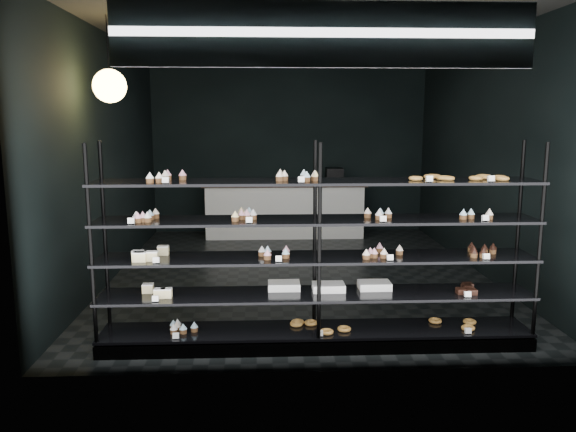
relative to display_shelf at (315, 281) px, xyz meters
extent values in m
cube|color=black|center=(0.02, 2.45, -0.62)|extent=(5.00, 6.00, 0.01)
cube|color=black|center=(0.02, 2.45, 2.57)|extent=(5.00, 6.00, 0.01)
cube|color=black|center=(0.02, 5.45, 0.97)|extent=(5.00, 0.01, 3.20)
cube|color=black|center=(0.02, -0.55, 0.97)|extent=(5.00, 0.01, 3.20)
cube|color=black|center=(-2.48, 2.45, 0.97)|extent=(0.01, 6.00, 3.20)
cube|color=black|center=(2.52, 2.45, 0.97)|extent=(0.01, 6.00, 3.20)
cube|color=black|center=(0.02, 0.00, -0.57)|extent=(4.00, 0.50, 0.12)
cylinder|color=black|center=(-1.95, -0.22, 0.36)|extent=(0.04, 0.04, 1.85)
cylinder|color=black|center=(-1.95, 0.22, 0.36)|extent=(0.04, 0.04, 1.85)
cylinder|color=black|center=(0.02, -0.22, 0.36)|extent=(0.04, 0.04, 1.85)
cylinder|color=black|center=(0.02, 0.22, 0.36)|extent=(0.04, 0.04, 1.85)
cylinder|color=black|center=(1.99, -0.22, 0.36)|extent=(0.04, 0.04, 1.85)
cylinder|color=black|center=(1.99, 0.22, 0.36)|extent=(0.04, 0.04, 1.85)
cube|color=black|center=(0.02, 0.00, -0.48)|extent=(4.00, 0.50, 0.03)
cube|color=black|center=(0.02, 0.00, -0.13)|extent=(4.00, 0.50, 0.02)
cube|color=black|center=(0.02, 0.00, 0.22)|extent=(4.00, 0.50, 0.02)
cube|color=black|center=(0.02, 0.00, 0.57)|extent=(4.00, 0.50, 0.02)
cube|color=black|center=(0.02, 0.00, 0.92)|extent=(4.00, 0.50, 0.02)
cube|color=white|center=(-1.30, -0.18, 0.96)|extent=(0.06, 0.04, 0.06)
cube|color=white|center=(-0.18, -0.18, 0.96)|extent=(0.05, 0.04, 0.06)
cube|color=white|center=(1.00, -0.18, 0.96)|extent=(0.05, 0.04, 0.06)
cube|color=white|center=(1.57, -0.18, 0.96)|extent=(0.06, 0.04, 0.06)
cube|color=white|center=(-1.56, -0.18, 0.61)|extent=(0.06, 0.04, 0.06)
cube|color=white|center=(-0.55, -0.18, 0.61)|extent=(0.05, 0.04, 0.06)
cube|color=white|center=(0.60, -0.18, 0.61)|extent=(0.05, 0.04, 0.06)
cube|color=white|center=(1.49, -0.18, 0.61)|extent=(0.06, 0.04, 0.06)
cube|color=white|center=(-1.42, -0.18, 0.26)|extent=(0.06, 0.04, 0.06)
cube|color=white|center=(-0.33, -0.18, 0.26)|extent=(0.06, 0.04, 0.06)
cube|color=white|center=(0.62, -0.18, 0.26)|extent=(0.05, 0.04, 0.06)
cube|color=white|center=(1.55, -0.18, 0.26)|extent=(0.06, 0.04, 0.06)
cube|color=white|center=(-1.40, -0.18, -0.09)|extent=(0.06, 0.04, 0.06)
cube|color=white|center=(1.33, -0.18, -0.09)|extent=(0.06, 0.04, 0.06)
cube|color=white|center=(-1.24, -0.18, -0.44)|extent=(0.06, 0.04, 0.06)
cube|color=white|center=(0.06, -0.18, -0.44)|extent=(0.05, 0.04, 0.06)
cube|color=white|center=(1.38, -0.18, -0.44)|extent=(0.06, 0.04, 0.06)
cube|color=#0C193E|center=(0.02, -0.47, 2.12)|extent=(3.20, 0.04, 0.45)
cube|color=white|center=(0.02, -0.49, 2.12)|extent=(3.30, 0.02, 0.50)
cylinder|color=black|center=(-2.10, 1.25, 2.27)|extent=(0.01, 0.01, 0.55)
sphere|color=#FFC359|center=(-2.10, 1.25, 1.82)|extent=(0.36, 0.36, 0.36)
cube|color=silver|center=(-0.09, 4.95, -0.17)|extent=(2.78, 0.60, 0.92)
cube|color=black|center=(-0.09, 4.95, 0.32)|extent=(2.89, 0.65, 0.06)
cube|color=black|center=(0.80, 4.95, 0.48)|extent=(0.30, 0.30, 0.25)
camera|label=1|loc=(-0.47, -4.98, 1.49)|focal=35.00mm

